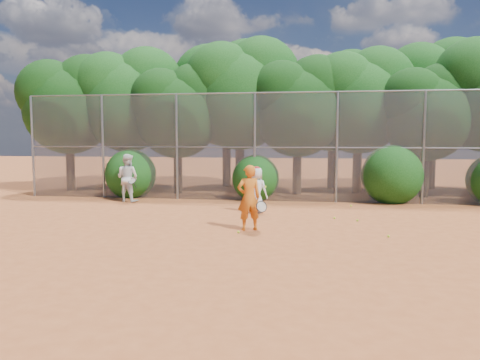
# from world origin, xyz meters

# --- Properties ---
(ground) EXTENTS (80.00, 80.00, 0.00)m
(ground) POSITION_xyz_m (0.00, 0.00, 0.00)
(ground) COLOR #A34F24
(ground) RESTS_ON ground
(fence_back) EXTENTS (20.05, 0.09, 4.03)m
(fence_back) POSITION_xyz_m (-0.12, 6.00, 2.05)
(fence_back) COLOR gray
(fence_back) RESTS_ON ground
(tree_0) EXTENTS (4.38, 3.81, 6.00)m
(tree_0) POSITION_xyz_m (-9.44, 8.04, 3.93)
(tree_0) COLOR black
(tree_0) RESTS_ON ground
(tree_1) EXTENTS (4.64, 4.03, 6.35)m
(tree_1) POSITION_xyz_m (-6.94, 8.54, 4.16)
(tree_1) COLOR black
(tree_1) RESTS_ON ground
(tree_2) EXTENTS (3.99, 3.47, 5.47)m
(tree_2) POSITION_xyz_m (-4.45, 7.83, 3.58)
(tree_2) COLOR black
(tree_2) RESTS_ON ground
(tree_3) EXTENTS (4.89, 4.26, 6.70)m
(tree_3) POSITION_xyz_m (-1.94, 8.84, 4.40)
(tree_3) COLOR black
(tree_3) RESTS_ON ground
(tree_4) EXTENTS (4.19, 3.64, 5.73)m
(tree_4) POSITION_xyz_m (0.55, 8.24, 3.76)
(tree_4) COLOR black
(tree_4) RESTS_ON ground
(tree_5) EXTENTS (4.51, 3.92, 6.17)m
(tree_5) POSITION_xyz_m (3.06, 9.04, 4.05)
(tree_5) COLOR black
(tree_5) RESTS_ON ground
(tree_6) EXTENTS (3.86, 3.36, 5.29)m
(tree_6) POSITION_xyz_m (5.55, 8.03, 3.47)
(tree_6) COLOR black
(tree_6) RESTS_ON ground
(tree_9) EXTENTS (4.83, 4.20, 6.62)m
(tree_9) POSITION_xyz_m (-7.94, 10.84, 4.34)
(tree_9) COLOR black
(tree_9) RESTS_ON ground
(tree_10) EXTENTS (5.15, 4.48, 7.06)m
(tree_10) POSITION_xyz_m (-2.93, 11.05, 4.63)
(tree_10) COLOR black
(tree_10) RESTS_ON ground
(tree_11) EXTENTS (4.64, 4.03, 6.35)m
(tree_11) POSITION_xyz_m (2.06, 10.64, 4.16)
(tree_11) COLOR black
(tree_11) RESTS_ON ground
(tree_12) EXTENTS (5.02, 4.37, 6.88)m
(tree_12) POSITION_xyz_m (6.56, 11.24, 4.51)
(tree_12) COLOR black
(tree_12) RESTS_ON ground
(bush_0) EXTENTS (2.00, 2.00, 2.00)m
(bush_0) POSITION_xyz_m (-6.00, 6.30, 1.00)
(bush_0) COLOR #0F3F0F
(bush_0) RESTS_ON ground
(bush_1) EXTENTS (1.80, 1.80, 1.80)m
(bush_1) POSITION_xyz_m (-1.00, 6.30, 0.90)
(bush_1) COLOR #0F3F0F
(bush_1) RESTS_ON ground
(bush_2) EXTENTS (2.20, 2.20, 2.20)m
(bush_2) POSITION_xyz_m (4.00, 6.30, 1.10)
(bush_2) COLOR #0F3F0F
(bush_2) RESTS_ON ground
(player_yellow) EXTENTS (0.87, 0.63, 1.68)m
(player_yellow) POSITION_xyz_m (-0.45, 0.46, 0.84)
(player_yellow) COLOR #CA6417
(player_yellow) RESTS_ON ground
(player_teen) EXTENTS (0.81, 0.64, 1.47)m
(player_teen) POSITION_xyz_m (-0.59, 3.23, 0.73)
(player_teen) COLOR silver
(player_teen) RESTS_ON ground
(player_white) EXTENTS (0.98, 0.87, 1.76)m
(player_white) POSITION_xyz_m (-5.59, 4.98, 0.88)
(player_white) COLOR silver
(player_white) RESTS_ON ground
(ball_0) EXTENTS (0.07, 0.07, 0.07)m
(ball_0) POSITION_xyz_m (2.43, 2.14, 0.03)
(ball_0) COLOR #BFDB27
(ball_0) RESTS_ON ground
(ball_1) EXTENTS (0.07, 0.07, 0.07)m
(ball_1) POSITION_xyz_m (1.80, 2.45, 0.03)
(ball_1) COLOR #BFDB27
(ball_1) RESTS_ON ground
(ball_2) EXTENTS (0.07, 0.07, 0.07)m
(ball_2) POSITION_xyz_m (2.97, 0.09, 0.03)
(ball_2) COLOR #BFDB27
(ball_2) RESTS_ON ground
(ball_4) EXTENTS (0.07, 0.07, 0.07)m
(ball_4) POSITION_xyz_m (-0.65, 0.03, 0.03)
(ball_4) COLOR #BFDB27
(ball_4) RESTS_ON ground
(ball_5) EXTENTS (0.07, 0.07, 0.07)m
(ball_5) POSITION_xyz_m (2.47, 4.96, 0.03)
(ball_5) COLOR #BFDB27
(ball_5) RESTS_ON ground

